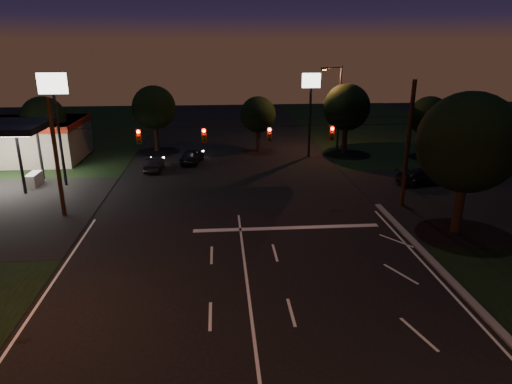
{
  "coord_description": "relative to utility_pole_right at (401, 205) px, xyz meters",
  "views": [
    {
      "loc": [
        -1.22,
        -15.36,
        11.56
      ],
      "look_at": [
        0.89,
        10.04,
        3.0
      ],
      "focal_mm": 32.0,
      "sensor_mm": 36.0,
      "label": 1
    }
  ],
  "objects": [
    {
      "name": "car_oncoming_b",
      "position": [
        -19.24,
        10.98,
        0.64
      ],
      "size": [
        1.44,
        3.91,
        1.28
      ],
      "primitive_type": "imported",
      "rotation": [
        0.0,
        0.0,
        3.12
      ],
      "color": "black",
      "rests_on": "ground"
    },
    {
      "name": "tree_right_near",
      "position": [
        1.53,
        -4.83,
        5.68
      ],
      "size": [
        6.0,
        6.0,
        8.76
      ],
      "color": "black",
      "rests_on": "ground"
    },
    {
      "name": "tree_far_a",
      "position": [
        -29.98,
        15.12,
        4.26
      ],
      "size": [
        4.2,
        4.2,
        6.42
      ],
      "color": "black",
      "rests_on": "ground"
    },
    {
      "name": "gas_station",
      "position": [
        -33.86,
        15.39,
        2.38
      ],
      "size": [
        14.2,
        16.1,
        5.25
      ],
      "color": "gray",
      "rests_on": "ground"
    },
    {
      "name": "pole_sign_right",
      "position": [
        -4.0,
        15.0,
        6.24
      ],
      "size": [
        1.8,
        0.3,
        8.4
      ],
      "color": "black",
      "rests_on": "ground"
    },
    {
      "name": "tree_far_b",
      "position": [
        -19.98,
        19.13,
        4.61
      ],
      "size": [
        4.6,
        4.6,
        6.98
      ],
      "color": "black",
      "rests_on": "ground"
    },
    {
      "name": "tree_far_c",
      "position": [
        -8.98,
        18.1,
        3.9
      ],
      "size": [
        3.8,
        3.8,
        5.86
      ],
      "color": "black",
      "rests_on": "ground"
    },
    {
      "name": "utility_pole_left",
      "position": [
        -24.0,
        0.0,
        0.0
      ],
      "size": [
        0.28,
        0.28,
        8.0
      ],
      "primitive_type": "cylinder",
      "color": "black",
      "rests_on": "ground"
    },
    {
      "name": "car_oncoming_a",
      "position": [
        -15.89,
        13.59,
        0.7
      ],
      "size": [
        2.5,
        4.36,
        1.4
      ],
      "primitive_type": "imported",
      "rotation": [
        0.0,
        0.0,
        2.92
      ],
      "color": "black",
      "rests_on": "ground"
    },
    {
      "name": "stop_bar",
      "position": [
        -9.0,
        -3.5,
        0.01
      ],
      "size": [
        12.0,
        0.5,
        0.01
      ],
      "primitive_type": "cube",
      "color": "silver",
      "rests_on": "ground"
    },
    {
      "name": "ground",
      "position": [
        -12.0,
        -15.0,
        0.0
      ],
      "size": [
        140.0,
        140.0,
        0.0
      ],
      "primitive_type": "plane",
      "color": "black",
      "rests_on": "ground"
    },
    {
      "name": "cross_street_right",
      "position": [
        8.0,
        1.0,
        0.0
      ],
      "size": [
        20.0,
        16.0,
        0.02
      ],
      "primitive_type": "cube",
      "color": "black",
      "rests_on": "ground"
    },
    {
      "name": "signal_span",
      "position": [
        -12.0,
        -0.04,
        5.5
      ],
      "size": [
        24.0,
        0.4,
        1.56
      ],
      "color": "black",
      "rests_on": "ground"
    },
    {
      "name": "utility_pole_right",
      "position": [
        0.0,
        0.0,
        0.0
      ],
      "size": [
        0.3,
        0.3,
        9.0
      ],
      "primitive_type": "cylinder",
      "color": "black",
      "rests_on": "ground"
    },
    {
      "name": "car_cross",
      "position": [
        3.75,
        4.83,
        0.67
      ],
      "size": [
        4.91,
        2.71,
        1.35
      ],
      "primitive_type": "imported",
      "rotation": [
        0.0,
        0.0,
        1.75
      ],
      "color": "black",
      "rests_on": "ground"
    },
    {
      "name": "tree_far_e",
      "position": [
        8.02,
        14.11,
        4.11
      ],
      "size": [
        4.0,
        4.0,
        6.18
      ],
      "color": "black",
      "rests_on": "ground"
    },
    {
      "name": "tree_far_d",
      "position": [
        0.02,
        16.13,
        4.83
      ],
      "size": [
        4.8,
        4.8,
        7.3
      ],
      "color": "black",
      "rests_on": "ground"
    },
    {
      "name": "street_light_right_far",
      "position": [
        -0.76,
        17.0,
        5.24
      ],
      "size": [
        2.2,
        0.35,
        9.0
      ],
      "color": "black",
      "rests_on": "ground"
    },
    {
      "name": "pole_sign_left_near",
      "position": [
        -26.0,
        7.0,
        6.98
      ],
      "size": [
        2.2,
        0.3,
        9.1
      ],
      "color": "black",
      "rests_on": "ground"
    }
  ]
}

